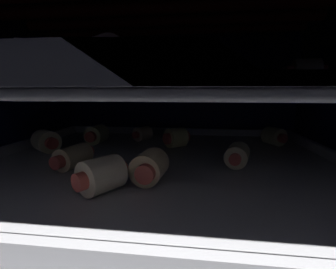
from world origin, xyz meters
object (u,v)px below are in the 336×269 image
Objects in this scene: oven_rack_lower at (161,170)px; pig_in_blanket_lower_1 at (143,134)px; pig_in_blanket_upper_8 at (100,58)px; pig_in_blanket_lower_8 at (154,167)px; pig_in_blanket_lower_6 at (74,156)px; pig_in_blanket_upper_0 at (80,71)px; pig_in_blanket_upper_7 at (131,74)px; oven_rack_upper at (160,92)px; pig_in_blanket_lower_2 at (97,135)px; pig_in_blanket_upper_1 at (306,71)px; baking_tray_upper at (160,85)px; pig_in_blanket_lower_0 at (176,138)px; pig_in_blanket_upper_3 at (69,75)px; pig_in_blanket_upper_6 at (42,60)px; baking_tray_lower at (161,164)px; pig_in_blanket_lower_5 at (46,141)px; pig_in_blanket_lower_4 at (237,155)px; pig_in_blanket_upper_5 at (176,78)px; pig_in_blanket_upper_4 at (196,63)px; heating_element at (160,6)px; pig_in_blanket_lower_3 at (274,136)px; pig_in_blanket_upper_2 at (292,76)px; pig_in_blanket_lower_7 at (102,175)px.

pig_in_blanket_lower_1 is (-5.41, 12.64, 2.60)cm from oven_rack_lower.
pig_in_blanket_lower_8 is at bearing 49.66° from pig_in_blanket_upper_8.
pig_in_blanket_lower_6 is 10.16cm from pig_in_blanket_upper_0.
pig_in_blanket_upper_7 is at bearing 95.15° from pig_in_blanket_upper_8.
pig_in_blanket_lower_2 is at bearing 144.76° from oven_rack_upper.
oven_rack_lower is at bearing 93.33° from pig_in_blanket_lower_8.
baking_tray_upper is at bearing -168.81° from pig_in_blanket_upper_1.
pig_in_blanket_lower_6 is 0.13× the size of baking_tray_upper.
pig_in_blanket_upper_3 is at bearing -159.87° from pig_in_blanket_lower_0.
pig_in_blanket_upper_6 reaches higher than pig_in_blanket_lower_0.
oven_rack_upper is at bearing -90.00° from baking_tray_lower.
pig_in_blanket_lower_2 is at bearing 102.96° from pig_in_blanket_upper_6.
oven_rack_lower is 18.37cm from pig_in_blanket_lower_5.
oven_rack_lower is 10.11cm from pig_in_blanket_lower_4.
baking_tray_lower is 15.05cm from pig_in_blanket_upper_0.
pig_in_blanket_lower_1 is 0.93× the size of pig_in_blanket_upper_1.
pig_in_blanket_lower_2 is at bearing -152.96° from pig_in_blanket_upper_5.
pig_in_blanket_upper_0 is 1.00× the size of pig_in_blanket_upper_8.
pig_in_blanket_upper_6 is (-8.25, -10.86, 2.71)cm from oven_rack_upper.
pig_in_blanket_lower_1 is 24.08cm from pig_in_blanket_upper_4.
heating_element reaches higher than pig_in_blanket_lower_3.
pig_in_blanket_upper_2 reaches higher than pig_in_blanket_lower_8.
pig_in_blanket_lower_8 is 1.07× the size of pig_in_blanket_upper_4.
pig_in_blanket_upper_8 reaches higher than pig_in_blanket_lower_3.
baking_tray_lower is 19.88cm from pig_in_blanket_upper_5.
pig_in_blanket_upper_8 is at bearing -145.07° from pig_in_blanket_upper_1.
pig_in_blanket_lower_6 is at bearing -133.59° from pig_in_blanket_lower_0.
pig_in_blanket_upper_8 reaches higher than baking_tray_lower.
pig_in_blanket_upper_4 is (17.25, -15.75, 10.16)cm from pig_in_blanket_lower_2.
heating_element is 17.56cm from pig_in_blanket_upper_5.
pig_in_blanket_lower_8 is at bearing -19.84° from pig_in_blanket_upper_0.
pig_in_blanket_upper_3 is (4.40, 0.08, 9.71)cm from pig_in_blanket_lower_5.
pig_in_blanket_lower_1 is 0.79× the size of pig_in_blanket_upper_8.
pig_in_blanket_upper_5 is at bearing 65.89° from pig_in_blanket_upper_0.
pig_in_blanket_lower_7 is (8.94, -19.30, 0.05)cm from pig_in_blanket_lower_2.
pig_in_blanket_lower_3 is 13.01cm from pig_in_blanket_upper_1.
pig_in_blanket_upper_7 is at bearing 51.77° from pig_in_blanket_upper_0.
baking_tray_lower is at bearing -168.81° from pig_in_blanket_upper_1.
heating_element is 10.82cm from pig_in_blanket_upper_4.
pig_in_blanket_lower_6 is (-27.89, -15.67, -0.14)cm from pig_in_blanket_lower_3.
heating_element is at bearing -10.70° from pig_in_blanket_upper_3.
pig_in_blanket_lower_6 is 24.68cm from pig_in_blanket_upper_5.
oven_rack_lower is 10.22× the size of pig_in_blanket_upper_1.
pig_in_blanket_upper_2 is (32.29, 1.47, 9.94)cm from pig_in_blanket_lower_2.
pig_in_blanket_lower_3 is (17.80, 11.73, -17.51)cm from heating_element.
pig_in_blanket_lower_2 is at bearing 156.43° from pig_in_blanket_lower_4.
oven_rack_upper reaches higher than baking_tray_lower.
pig_in_blanket_upper_0 is at bearing 91.53° from pig_in_blanket_upper_6.
pig_in_blanket_lower_7 is 15.12cm from pig_in_blanket_upper_7.
pig_in_blanket_upper_4 is at bearing -131.85° from pig_in_blanket_lower_4.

